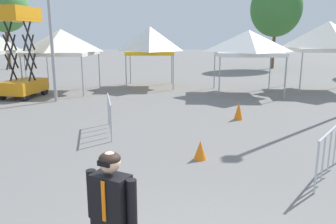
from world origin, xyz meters
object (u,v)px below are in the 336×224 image
Objects in this scene: person_foreground at (112,216)px; crowd_barrier_mid_lot at (330,143)px; tree_behind_tents_left at (276,9)px; traffic_cone_lot_center at (200,150)px; canopy_tent_behind_left at (248,43)px; crowd_barrier_by_lift at (109,109)px; traffic_cone_near_barrier at (239,111)px; canopy_tent_behind_right at (150,41)px; scissor_lift at (22,71)px; tree_behind_tents_right at (4,6)px; canopy_tent_center at (328,36)px; canopy_tent_left_of_center at (61,42)px.

person_foreground is 1.01× the size of crowd_barrier_mid_lot.
tree_behind_tents_left is 16.39× the size of traffic_cone_lot_center.
person_foreground is 4.73m from traffic_cone_lot_center.
crowd_barrier_mid_lot is at bearing -18.39° from traffic_cone_lot_center.
canopy_tent_behind_left reaches higher than crowd_barrier_by_lift.
crowd_barrier_by_lift is 1.16× the size of crowd_barrier_mid_lot.
tree_behind_tents_left is 12.02× the size of traffic_cone_near_barrier.
scissor_lift is at bearing -146.15° from canopy_tent_behind_right.
scissor_lift is 2.40× the size of person_foreground.
tree_behind_tents_right is at bearing -175.72° from tree_behind_tents_left.
scissor_lift is (-11.11, -1.81, -1.32)m from canopy_tent_behind_left.
canopy_tent_center reaches higher than traffic_cone_near_barrier.
crowd_barrier_mid_lot is (11.04, -8.92, -0.52)m from scissor_lift.
traffic_cone_near_barrier is (2.69, 8.59, -0.71)m from person_foreground.
crowd_barrier_by_lift is 6.26m from crowd_barrier_mid_lot.
traffic_cone_near_barrier is at bearing 23.68° from crowd_barrier_by_lift.
crowd_barrier_mid_lot is at bearing -67.92° from canopy_tent_behind_right.
tree_behind_tents_left is 23.96m from tree_behind_tents_right.
tree_behind_tents_right is at bearing 120.01° from person_foreground.
scissor_lift is 10.67m from traffic_cone_near_barrier.
canopy_tent_center reaches higher than canopy_tent_behind_left.
crowd_barrier_by_lift is at bearing -156.32° from traffic_cone_near_barrier.
tree_behind_tents_right is (-19.17, 12.05, 2.86)m from canopy_tent_behind_left.
traffic_cone_near_barrier is at bearing -21.78° from scissor_lift.
crowd_barrier_mid_lot is (9.73, -10.91, -1.87)m from canopy_tent_left_of_center.
crowd_barrier_by_lift is at bearing -91.36° from canopy_tent_behind_right.
canopy_tent_behind_right reaches higher than traffic_cone_lot_center.
canopy_tent_behind_right is 1.95× the size of person_foreground.
canopy_tent_center is 0.48× the size of tree_behind_tents_left.
canopy_tent_behind_right is at bearing 33.85° from scissor_lift.
person_foreground reaches higher than crowd_barrier_mid_lot.
canopy_tent_center is 1.83× the size of crowd_barrier_by_lift.
canopy_tent_center is (14.21, 1.01, 0.31)m from canopy_tent_left_of_center.
canopy_tent_behind_left is at bearing 9.25° from scissor_lift.
canopy_tent_center is 0.87× the size of scissor_lift.
tree_behind_tents_right reaches higher than canopy_tent_behind_left.
canopy_tent_center reaches higher than canopy_tent_left_of_center.
crowd_barrier_mid_lot is at bearing -38.95° from scissor_lift.
crowd_barrier_mid_lot is at bearing -29.72° from crowd_barrier_by_lift.
tree_behind_tents_left reaches higher than crowd_barrier_by_lift.
scissor_lift is 0.55× the size of tree_behind_tents_left.
tree_behind_tents_left is at bearing 44.67° from scissor_lift.
canopy_tent_behind_right reaches higher than canopy_tent_left_of_center.
tree_behind_tents_left is (10.00, 11.74, 2.61)m from canopy_tent_behind_right.
tree_behind_tents_left reaches higher than canopy_tent_behind_left.
canopy_tent_left_of_center is at bearing -136.76° from tree_behind_tents_left.
canopy_tent_center is (9.68, -0.91, 0.25)m from canopy_tent_behind_right.
traffic_cone_lot_center is (-7.49, -23.67, -5.05)m from tree_behind_tents_left.
crowd_barrier_by_lift reaches higher than traffic_cone_near_barrier.
canopy_tent_left_of_center reaches higher than canopy_tent_behind_left.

